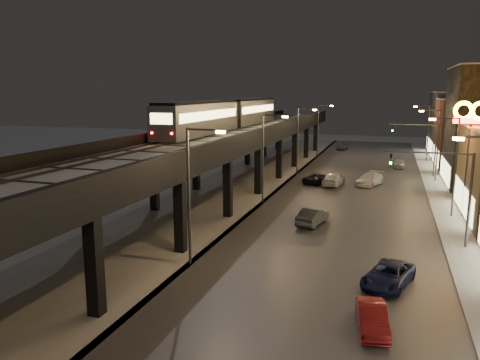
% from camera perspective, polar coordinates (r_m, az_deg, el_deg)
% --- Properties ---
extents(road_surface, '(17.00, 120.00, 0.06)m').
position_cam_1_polar(road_surface, '(50.21, 13.04, -2.40)').
color(road_surface, '#46474D').
rests_on(road_surface, ground).
extents(sidewalk_right, '(4.00, 120.00, 0.14)m').
position_cam_1_polar(sidewalk_right, '(50.41, 24.44, -3.00)').
color(sidewalk_right, '#9FA1A8').
rests_on(sidewalk_right, ground).
extents(under_viaduct_pavement, '(11.00, 120.00, 0.06)m').
position_cam_1_polar(under_viaduct_pavement, '(53.01, -1.65, -1.43)').
color(under_viaduct_pavement, '#9FA1A8').
rests_on(under_viaduct_pavement, ground).
extents(elevated_viaduct, '(9.00, 100.00, 6.30)m').
position_cam_1_polar(elevated_viaduct, '(49.18, -2.92, 4.21)').
color(elevated_viaduct, black).
rests_on(elevated_viaduct, ground).
extents(viaduct_trackbed, '(8.40, 100.00, 0.32)m').
position_cam_1_polar(viaduct_trackbed, '(49.22, -2.88, 5.11)').
color(viaduct_trackbed, '#B2B7C1').
rests_on(viaduct_trackbed, elevated_viaduct).
extents(viaduct_parapet_streetside, '(0.30, 100.00, 1.10)m').
position_cam_1_polar(viaduct_parapet_streetside, '(47.82, 2.03, 5.51)').
color(viaduct_parapet_streetside, black).
rests_on(viaduct_parapet_streetside, elevated_viaduct).
extents(viaduct_parapet_far, '(0.30, 100.00, 1.10)m').
position_cam_1_polar(viaduct_parapet_far, '(50.90, -7.47, 5.75)').
color(viaduct_parapet_far, black).
rests_on(viaduct_parapet_far, elevated_viaduct).
extents(building_f, '(12.20, 16.20, 11.16)m').
position_cam_1_polar(building_f, '(90.83, 26.06, 6.12)').
color(building_f, '#313239').
rests_on(building_f, ground).
extents(streetlight_left_1, '(2.57, 0.28, 9.00)m').
position_cam_1_polar(streetlight_left_1, '(29.91, -5.80, -0.85)').
color(streetlight_left_1, '#38383A').
rests_on(streetlight_left_1, ground).
extents(streetlight_left_2, '(2.57, 0.28, 9.00)m').
position_cam_1_polar(streetlight_left_2, '(46.72, 3.12, 3.39)').
color(streetlight_left_2, '#38383A').
rests_on(streetlight_left_2, ground).
extents(streetlight_right_2, '(2.56, 0.28, 9.00)m').
position_cam_1_polar(streetlight_right_2, '(45.49, 24.51, 2.23)').
color(streetlight_right_2, '#38383A').
rests_on(streetlight_right_2, ground).
extents(streetlight_left_3, '(2.57, 0.28, 9.00)m').
position_cam_1_polar(streetlight_left_3, '(64.18, 7.29, 5.33)').
color(streetlight_left_3, '#38383A').
rests_on(streetlight_left_3, ground).
extents(streetlight_right_3, '(2.56, 0.28, 9.00)m').
position_cam_1_polar(streetlight_right_3, '(63.29, 22.77, 4.50)').
color(streetlight_right_3, '#38383A').
rests_on(streetlight_right_3, ground).
extents(streetlight_left_4, '(2.57, 0.28, 9.00)m').
position_cam_1_polar(streetlight_left_4, '(81.87, 9.67, 6.43)').
color(streetlight_left_4, '#38383A').
rests_on(streetlight_left_4, ground).
extents(streetlight_right_4, '(2.56, 0.28, 9.00)m').
position_cam_1_polar(streetlight_right_4, '(81.18, 21.79, 5.78)').
color(streetlight_right_4, '#38383A').
rests_on(streetlight_right_4, ground).
extents(traffic_light_rig_a, '(6.10, 0.34, 7.00)m').
position_cam_1_polar(traffic_light_rig_a, '(36.67, 24.53, -0.79)').
color(traffic_light_rig_a, '#38383A').
rests_on(traffic_light_rig_a, ground).
extents(traffic_light_rig_b, '(6.10, 0.34, 7.00)m').
position_cam_1_polar(traffic_light_rig_b, '(66.27, 21.76, 4.18)').
color(traffic_light_rig_b, '#38383A').
rests_on(traffic_light_rig_b, ground).
extents(subway_train, '(2.98, 36.64, 3.57)m').
position_cam_1_polar(subway_train, '(60.02, -1.45, 8.06)').
color(subway_train, gray).
rests_on(subway_train, viaduct_trackbed).
extents(car_near_white, '(2.39, 4.50, 1.41)m').
position_cam_1_polar(car_near_white, '(40.30, 8.89, -4.50)').
color(car_near_white, '#34383E').
rests_on(car_near_white, ground).
extents(car_mid_silver, '(3.25, 5.05, 1.29)m').
position_cam_1_polar(car_mid_silver, '(58.48, 9.36, 0.21)').
color(car_mid_silver, black).
rests_on(car_mid_silver, ground).
extents(car_mid_dark, '(2.52, 5.23, 1.47)m').
position_cam_1_polar(car_mid_dark, '(57.37, 11.31, 0.02)').
color(car_mid_dark, silver).
rests_on(car_mid_dark, ground).
extents(car_far_white, '(2.06, 4.04, 1.32)m').
position_cam_1_polar(car_far_white, '(93.36, 12.36, 4.03)').
color(car_far_white, slate).
rests_on(car_far_white, ground).
extents(car_onc_silver, '(1.86, 3.90, 1.23)m').
position_cam_1_polar(car_onc_silver, '(23.95, 15.79, -15.97)').
color(car_onc_silver, maroon).
rests_on(car_onc_silver, ground).
extents(car_onc_dark, '(3.40, 5.07, 1.29)m').
position_cam_1_polar(car_onc_dark, '(29.09, 17.60, -11.10)').
color(car_onc_dark, '#101539').
rests_on(car_onc_dark, ground).
extents(car_onc_white, '(3.55, 5.43, 1.46)m').
position_cam_1_polar(car_onc_white, '(58.51, 15.52, 0.04)').
color(car_onc_white, white).
rests_on(car_onc_white, ground).
extents(car_onc_red, '(1.59, 3.89, 1.32)m').
position_cam_1_polar(car_onc_red, '(73.20, 18.82, 1.90)').
color(car_onc_red, silver).
rests_on(car_onc_red, ground).
extents(sign_mcdonalds, '(3.09, 0.57, 10.40)m').
position_cam_1_polar(sign_mcdonalds, '(45.88, 26.34, 6.27)').
color(sign_mcdonalds, '#38383A').
rests_on(sign_mcdonalds, ground).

